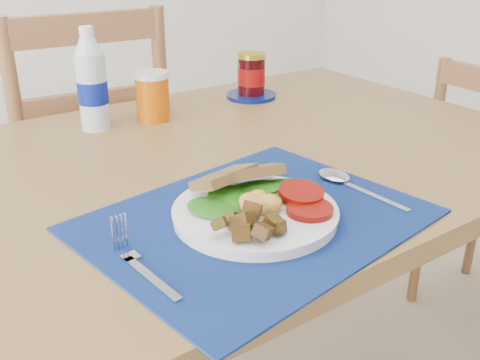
{
  "coord_description": "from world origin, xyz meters",
  "views": [
    {
      "loc": [
        -0.54,
        -0.66,
        1.16
      ],
      "look_at": [
        -0.09,
        -0.02,
        0.8
      ],
      "focal_mm": 42.0,
      "sensor_mm": 36.0,
      "label": 1
    }
  ],
  "objects_px": {
    "chair_far": "(87,143)",
    "breakfast_plate": "(254,210)",
    "water_bottle": "(92,85)",
    "jam_on_saucer": "(251,78)",
    "juice_glass": "(153,98)"
  },
  "relations": [
    {
      "from": "breakfast_plate",
      "to": "jam_on_saucer",
      "type": "height_order",
      "value": "jam_on_saucer"
    },
    {
      "from": "water_bottle",
      "to": "breakfast_plate",
      "type": "bearing_deg",
      "value": -87.31
    },
    {
      "from": "breakfast_plate",
      "to": "juice_glass",
      "type": "height_order",
      "value": "juice_glass"
    },
    {
      "from": "chair_far",
      "to": "jam_on_saucer",
      "type": "distance_m",
      "value": 0.52
    },
    {
      "from": "chair_far",
      "to": "jam_on_saucer",
      "type": "relative_size",
      "value": 9.09
    },
    {
      "from": "water_bottle",
      "to": "jam_on_saucer",
      "type": "bearing_deg",
      "value": 0.13
    },
    {
      "from": "chair_far",
      "to": "jam_on_saucer",
      "type": "height_order",
      "value": "chair_far"
    },
    {
      "from": "water_bottle",
      "to": "jam_on_saucer",
      "type": "height_order",
      "value": "water_bottle"
    },
    {
      "from": "breakfast_plate",
      "to": "water_bottle",
      "type": "xyz_separation_m",
      "value": [
        -0.03,
        0.56,
        0.08
      ]
    },
    {
      "from": "breakfast_plate",
      "to": "jam_on_saucer",
      "type": "xyz_separation_m",
      "value": [
        0.4,
        0.56,
        0.03
      ]
    },
    {
      "from": "breakfast_plate",
      "to": "juice_glass",
      "type": "relative_size",
      "value": 2.36
    },
    {
      "from": "chair_far",
      "to": "breakfast_plate",
      "type": "relative_size",
      "value": 4.74
    },
    {
      "from": "jam_on_saucer",
      "to": "water_bottle",
      "type": "bearing_deg",
      "value": -179.87
    },
    {
      "from": "chair_far",
      "to": "breakfast_plate",
      "type": "xyz_separation_m",
      "value": [
        -0.06,
        -0.88,
        0.18
      ]
    },
    {
      "from": "juice_glass",
      "to": "water_bottle",
      "type": "bearing_deg",
      "value": 172.14
    }
  ]
}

